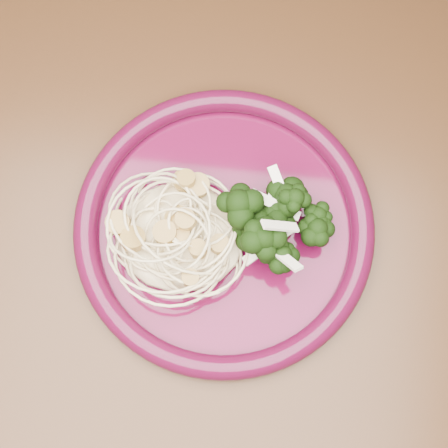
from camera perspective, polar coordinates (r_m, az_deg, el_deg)
dining_table at (r=0.75m, az=-2.34°, el=2.60°), size 1.20×0.80×0.75m
dinner_plate at (r=0.62m, az=0.00°, el=-0.23°), size 0.39×0.39×0.03m
spaghetti_pile at (r=0.61m, az=-4.16°, el=-0.91°), size 0.16×0.15×0.03m
scallop_cluster at (r=0.58m, az=-4.40°, el=0.02°), size 0.15×0.15×0.04m
broccoli_pile at (r=0.61m, az=5.11°, el=1.44°), size 0.13×0.16×0.05m
onion_garnish at (r=0.58m, az=5.36°, el=2.36°), size 0.09×0.10×0.05m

